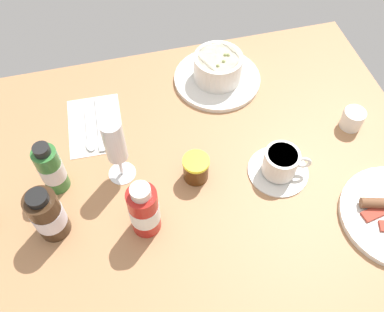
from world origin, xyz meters
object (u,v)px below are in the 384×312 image
object	(u,v)px
cutlery_setting	(95,126)
creamer_jug	(352,119)
sauce_bottle_red	(144,210)
jam_jar	(196,170)
sauce_bottle_brown	(48,215)
coffee_cup	(280,164)
wine_glass	(115,144)
porridge_bowl	(218,70)
sauce_bottle_green	(51,169)

from	to	relation	value
cutlery_setting	creamer_jug	bearing A→B (deg)	166.27
creamer_jug	sauce_bottle_red	xyz separation A→B (cm)	(52.30, 14.01, 4.09)
jam_jar	sauce_bottle_brown	world-z (taller)	sauce_bottle_brown
coffee_cup	wine_glass	world-z (taller)	wine_glass
coffee_cup	creamer_jug	size ratio (longest dim) A/B	2.37
porridge_bowl	creamer_jug	xyz separation A→B (cm)	(-26.85, 22.27, -1.06)
cutlery_setting	sauce_bottle_red	world-z (taller)	sauce_bottle_red
sauce_bottle_green	porridge_bowl	bearing A→B (deg)	-152.52
jam_jar	sauce_bottle_brown	size ratio (longest dim) A/B	0.46
porridge_bowl	sauce_bottle_brown	xyz separation A→B (cm)	(43.73, 32.51, 2.66)
creamer_jug	sauce_bottle_red	size ratio (longest dim) A/B	0.39
porridge_bowl	jam_jar	size ratio (longest dim) A/B	3.61
porridge_bowl	sauce_bottle_brown	bearing A→B (deg)	36.63
wine_glass	jam_jar	bearing A→B (deg)	161.99
jam_jar	sauce_bottle_red	size ratio (longest dim) A/B	0.42
wine_glass	cutlery_setting	bearing A→B (deg)	-73.64
sauce_bottle_red	jam_jar	bearing A→B (deg)	-145.90
sauce_bottle_red	coffee_cup	bearing A→B (deg)	-169.61
porridge_bowl	jam_jar	distance (cm)	30.47
cutlery_setting	sauce_bottle_brown	size ratio (longest dim) A/B	1.37
coffee_cup	sauce_bottle_red	distance (cm)	31.61
cutlery_setting	sauce_bottle_red	distance (cm)	30.22
coffee_cup	sauce_bottle_brown	xyz separation A→B (cm)	(49.17, 1.89, 3.21)
sauce_bottle_red	porridge_bowl	bearing A→B (deg)	-125.05
porridge_bowl	coffee_cup	world-z (taller)	porridge_bowl
creamer_jug	wine_glass	distance (cm)	56.00
porridge_bowl	cutlery_setting	size ratio (longest dim) A/B	1.20
jam_jar	sauce_bottle_brown	distance (cm)	31.53
sauce_bottle_green	sauce_bottle_brown	distance (cm)	10.53
porridge_bowl	sauce_bottle_green	distance (cm)	47.90
cutlery_setting	wine_glass	xyz separation A→B (cm)	(-4.37, 14.87, 10.90)
wine_glass	jam_jar	distance (cm)	18.40
creamer_jug	cutlery_setting	bearing A→B (deg)	-13.73
creamer_jug	wine_glass	world-z (taller)	wine_glass
cutlery_setting	sauce_bottle_red	xyz separation A→B (cm)	(-7.40, 28.60, 6.38)
jam_jar	sauce_bottle_red	xyz separation A→B (cm)	(12.72, 8.61, 3.50)
jam_jar	sauce_bottle_brown	xyz separation A→B (cm)	(31.00, 4.84, 3.13)
porridge_bowl	sauce_bottle_red	distance (cm)	44.43
porridge_bowl	sauce_bottle_red	bearing A→B (deg)	54.95
porridge_bowl	sauce_bottle_red	xyz separation A→B (cm)	(25.45, 36.29, 3.03)
porridge_bowl	sauce_bottle_red	world-z (taller)	sauce_bottle_red
coffee_cup	wine_glass	distance (cm)	35.80
wine_glass	sauce_bottle_brown	world-z (taller)	wine_glass
jam_jar	wine_glass	bearing A→B (deg)	-18.01
wine_glass	creamer_jug	bearing A→B (deg)	-179.71
coffee_cup	sauce_bottle_red	world-z (taller)	sauce_bottle_red
cutlery_setting	creamer_jug	xyz separation A→B (cm)	(-59.70, 14.59, 2.29)
porridge_bowl	coffee_cup	bearing A→B (deg)	100.07
cutlery_setting	coffee_cup	size ratio (longest dim) A/B	1.38
porridge_bowl	wine_glass	distance (cm)	37.11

